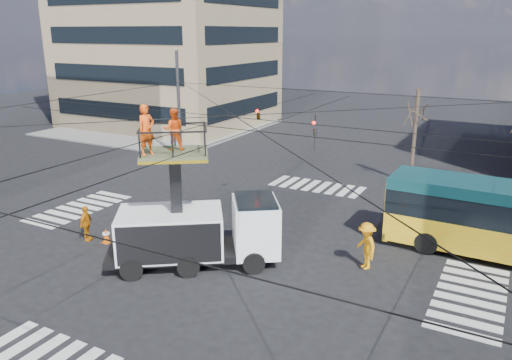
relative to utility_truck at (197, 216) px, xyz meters
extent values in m
plane|color=black|center=(0.35, 2.45, -2.12)|extent=(120.00, 120.00, 0.00)
cube|color=slate|center=(-20.65, 23.45, -2.06)|extent=(18.00, 18.00, 0.12)
cube|color=black|center=(-21.65, 18.45, 0.21)|extent=(15.30, 0.12, 1.50)
cube|color=black|center=(-12.65, 26.45, 0.21)|extent=(0.12, 13.60, 1.50)
cube|color=black|center=(-21.65, 18.45, 3.55)|extent=(15.30, 0.12, 1.50)
cube|color=black|center=(-12.65, 26.45, 3.55)|extent=(0.12, 13.60, 1.50)
cube|color=black|center=(-21.65, 18.45, 6.88)|extent=(15.30, 0.12, 1.50)
cube|color=black|center=(-12.65, 26.45, 6.88)|extent=(0.12, 13.60, 1.50)
cylinder|color=#2D2D30|center=(-11.65, 14.45, 1.88)|extent=(0.24, 0.24, 8.00)
cylinder|color=black|center=(0.35, 14.45, 3.58)|extent=(24.00, 0.03, 0.03)
cylinder|color=black|center=(-11.65, 2.45, 3.58)|extent=(0.03, 24.00, 0.03)
cylinder|color=black|center=(0.35, 2.45, 3.78)|extent=(24.02, 24.02, 0.03)
cylinder|color=black|center=(0.35, 2.45, 3.78)|extent=(24.02, 24.02, 0.03)
cylinder|color=black|center=(0.35, 1.25, 3.48)|extent=(24.00, 0.03, 0.03)
cylinder|color=black|center=(0.35, 3.65, 3.48)|extent=(24.00, 0.03, 0.03)
cylinder|color=black|center=(-0.85, 2.45, 3.38)|extent=(0.03, 24.00, 0.03)
cylinder|color=black|center=(1.55, 2.45, 3.38)|extent=(0.03, 24.00, 0.03)
imported|color=black|center=(2.85, 5.45, 2.98)|extent=(0.16, 0.20, 1.00)
imported|color=black|center=(-1.15, 7.45, 3.23)|extent=(0.26, 1.24, 0.50)
cylinder|color=#382B21|center=(5.35, 15.95, 0.88)|extent=(0.24, 0.24, 6.00)
cube|color=black|center=(-0.16, -0.11, -1.57)|extent=(7.00, 5.81, 0.30)
cube|color=white|center=(1.97, 1.37, -0.57)|extent=(2.85, 3.00, 2.20)
cube|color=black|center=(1.97, 1.37, 0.23)|extent=(2.63, 2.80, 0.80)
cube|color=white|center=(-0.90, -0.63, -0.67)|extent=(4.88, 4.45, 1.80)
cylinder|color=black|center=(2.46, 0.32, -1.67)|extent=(0.94, 0.80, 0.90)
cylinder|color=black|center=(1.15, 2.20, -1.67)|extent=(0.94, 0.80, 0.90)
cylinder|color=black|center=(0.33, -1.17, -1.67)|extent=(0.94, 0.80, 0.90)
cylinder|color=black|center=(-0.98, 0.72, -1.67)|extent=(0.94, 0.80, 0.90)
cylinder|color=black|center=(-1.47, -2.43, -1.67)|extent=(0.94, 0.80, 0.90)
cylinder|color=black|center=(-2.79, -0.54, -1.67)|extent=(0.94, 0.80, 0.90)
cube|color=black|center=(-0.65, -0.45, 0.97)|extent=(0.63, 0.63, 3.38)
cube|color=#4D5231|center=(-0.65, -0.45, 2.66)|extent=(3.33, 3.21, 0.12)
cube|color=yellow|center=(-0.65, -0.45, 2.54)|extent=(3.33, 3.21, 0.12)
imported|color=#F14F0F|center=(-1.20, -1.36, 3.67)|extent=(0.60, 0.78, 1.91)
imported|color=#F14F0F|center=(-0.79, -0.26, 3.54)|extent=(1.02, 0.98, 1.65)
cube|color=orange|center=(6.42, 6.71, -0.52)|extent=(0.31, 2.48, 2.80)
cube|color=black|center=(6.37, 6.71, -1.67)|extent=(0.21, 2.60, 0.30)
cube|color=gold|center=(6.52, 6.71, 0.73)|extent=(0.14, 1.60, 0.35)
cylinder|color=black|center=(8.20, 5.49, -1.62)|extent=(1.01, 0.32, 1.00)
cylinder|color=black|center=(8.25, 7.85, -1.62)|extent=(1.01, 0.32, 1.00)
cone|color=#D15308|center=(-4.94, -0.27, -1.77)|extent=(0.36, 0.36, 0.69)
imported|color=orange|center=(-5.91, -0.49, -1.28)|extent=(0.71, 1.06, 1.68)
imported|color=orange|center=(6.27, 2.88, -1.13)|extent=(1.41, 1.44, 1.98)
camera|label=1|loc=(11.18, -15.62, 7.23)|focal=35.00mm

